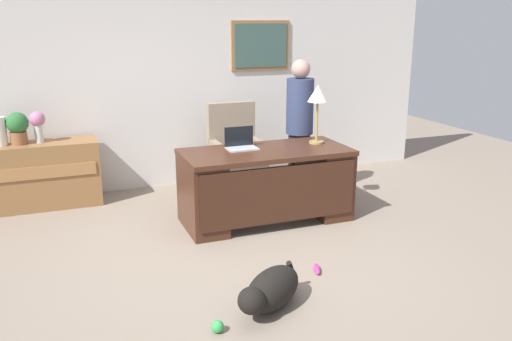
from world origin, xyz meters
TOP-DOWN VIEW (x-y plane):
  - ground_plane at (0.00, 0.00)m, footprint 12.00×12.00m
  - back_wall at (0.01, 2.60)m, footprint 7.00×0.16m
  - desk at (0.50, 0.87)m, footprint 1.77×0.82m
  - credenza at (-1.89, 2.25)m, footprint 1.58×0.50m
  - armchair at (0.51, 1.92)m, footprint 0.60×0.59m
  - person_standing at (1.16, 1.47)m, footprint 0.32×0.32m
  - dog_lying at (-0.17, -0.85)m, footprint 0.67×0.60m
  - laptop at (0.28, 1.06)m, footprint 0.32×0.22m
  - desk_lamp at (1.14, 0.99)m, footprint 0.22×0.22m
  - vase_with_flowers at (-1.72, 2.25)m, footprint 0.17×0.17m
  - potted_plant at (-1.93, 2.25)m, footprint 0.24×0.24m
  - dog_toy_ball at (-0.64, -1.01)m, footprint 0.09×0.09m
  - dog_toy_bone at (0.45, -0.42)m, footprint 0.11×0.20m

SIDE VIEW (x-z plane):
  - ground_plane at x=0.00m, z-range 0.00..0.00m
  - dog_toy_bone at x=0.45m, z-range 0.00..0.05m
  - dog_toy_ball at x=-0.64m, z-range 0.00..0.09m
  - dog_lying at x=-0.17m, z-range 0.01..0.31m
  - credenza at x=-1.89m, z-range 0.00..0.76m
  - desk at x=0.50m, z-range 0.03..0.82m
  - armchair at x=0.51m, z-range -0.06..1.05m
  - laptop at x=0.28m, z-range 0.73..0.95m
  - person_standing at x=1.16m, z-range 0.03..1.69m
  - potted_plant at x=-1.93m, z-range 0.77..1.13m
  - vase_with_flowers at x=-1.72m, z-range 0.81..1.16m
  - desk_lamp at x=1.14m, z-range 0.97..1.61m
  - back_wall at x=0.01m, z-range 0.00..2.70m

